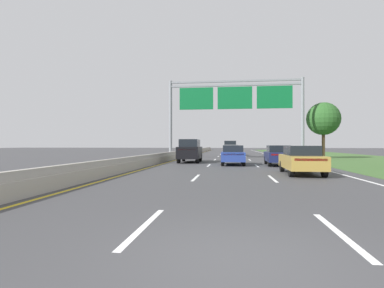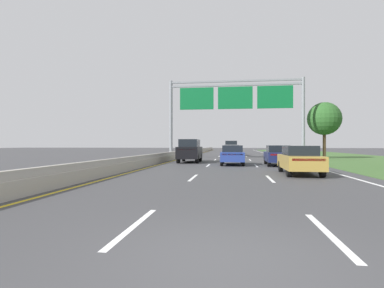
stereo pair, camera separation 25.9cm
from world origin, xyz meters
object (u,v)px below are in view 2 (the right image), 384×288
pickup_truck_grey (231,148)px  car_navy_right_lane_sedan (278,155)px  car_white_centre_lane_sedan (232,149)px  car_gold_right_lane_sedan (300,159)px  overhead_sign_gantry (235,102)px  car_blue_centre_lane_sedan (232,155)px  car_black_left_lane_suv (190,150)px  roadside_tree_mid (324,119)px

pickup_truck_grey → car_navy_right_lane_sedan: size_ratio=1.23×
car_white_centre_lane_sedan → car_gold_right_lane_sedan: bearing=-175.1°
overhead_sign_gantry → car_blue_centre_lane_sedan: bearing=-91.6°
overhead_sign_gantry → car_white_centre_lane_sedan: 20.80m
car_black_left_lane_suv → car_navy_right_lane_sedan: bearing=-114.4°
overhead_sign_gantry → car_gold_right_lane_sedan: overhead_sign_gantry is taller
roadside_tree_mid → car_navy_right_lane_sedan: bearing=-119.3°
roadside_tree_mid → pickup_truck_grey: bearing=141.5°
car_black_left_lane_suv → roadside_tree_mid: size_ratio=0.72×
car_navy_right_lane_sedan → car_gold_right_lane_sedan: 7.21m
pickup_truck_grey → car_blue_centre_lane_sedan: bearing=179.2°
pickup_truck_grey → car_white_centre_lane_sedan: size_ratio=1.23×
car_gold_right_lane_sedan → car_white_centre_lane_sedan: bearing=6.6°
car_white_centre_lane_sedan → car_blue_centre_lane_sedan: (0.12, -29.67, 0.00)m
car_navy_right_lane_sedan → car_blue_centre_lane_sedan: 3.52m
overhead_sign_gantry → pickup_truck_grey: size_ratio=2.76×
overhead_sign_gantry → roadside_tree_mid: (10.25, 2.60, -1.80)m
car_navy_right_lane_sedan → car_white_centre_lane_sedan: (-3.63, 29.91, 0.00)m
car_gold_right_lane_sedan → roadside_tree_mid: size_ratio=0.68×
car_navy_right_lane_sedan → car_black_left_lane_suv: (-7.41, 3.23, 0.28)m
car_navy_right_lane_sedan → roadside_tree_mid: 14.81m
car_blue_centre_lane_sedan → roadside_tree_mid: bearing=-40.8°
pickup_truck_grey → car_black_left_lane_suv: bearing=167.0°
pickup_truck_grey → car_black_left_lane_suv: 18.21m
overhead_sign_gantry → pickup_truck_grey: bearing=92.7°
car_blue_centre_lane_sedan → roadside_tree_mid: 16.57m
pickup_truck_grey → car_blue_centre_lane_sedan: size_ratio=1.24×
car_navy_right_lane_sedan → car_blue_centre_lane_sedan: bearing=87.1°
car_navy_right_lane_sedan → car_gold_right_lane_sedan: size_ratio=1.00×
pickup_truck_grey → car_gold_right_lane_sedan: (3.94, -28.28, -0.26)m
overhead_sign_gantry → car_white_centre_lane_sedan: overhead_sign_gantry is taller
car_gold_right_lane_sedan → car_blue_centre_lane_sedan: 8.31m
pickup_truck_grey → car_blue_centre_lane_sedan: (0.27, -20.83, -0.26)m
car_black_left_lane_suv → car_blue_centre_lane_sedan: car_black_left_lane_suv is taller
car_white_centre_lane_sedan → overhead_sign_gantry: bearing=-179.9°
car_blue_centre_lane_sedan → car_white_centre_lane_sedan: bearing=0.1°
car_blue_centre_lane_sedan → roadside_tree_mid: size_ratio=0.67×
car_white_centre_lane_sedan → roadside_tree_mid: 20.77m
car_gold_right_lane_sedan → car_blue_centre_lane_sedan: size_ratio=1.00×
pickup_truck_grey → car_white_centre_lane_sedan: (0.16, 8.84, -0.26)m
overhead_sign_gantry → car_navy_right_lane_sedan: size_ratio=3.40×
pickup_truck_grey → car_navy_right_lane_sedan: bearing=-171.4°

